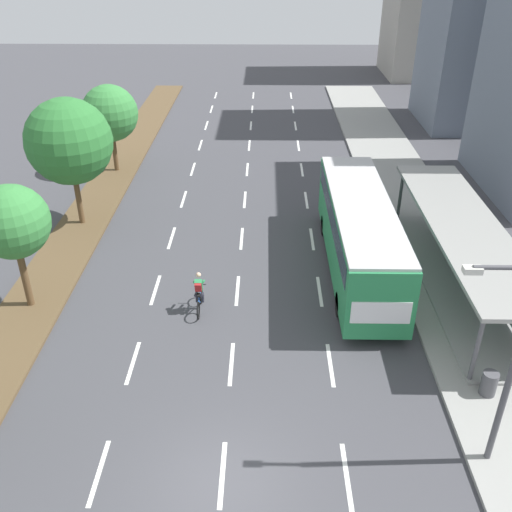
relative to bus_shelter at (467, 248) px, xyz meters
name	(u,v)px	position (x,y,z in m)	size (l,w,h in m)	color
ground_plane	(222,485)	(-9.53, -10.28, -1.87)	(140.00, 140.00, 0.00)	#424247
median_strip	(103,192)	(-17.83, 9.72, -1.81)	(2.60, 52.00, 0.12)	brown
sidewalk_right	(405,194)	(-0.28, 9.72, -1.79)	(4.50, 52.00, 0.15)	gray
lane_divider_left	(184,199)	(-13.03, 8.92, -1.86)	(0.14, 49.40, 0.01)	white
lane_divider_center	(245,200)	(-9.53, 8.92, -1.86)	(0.14, 49.40, 0.01)	white
lane_divider_right	(306,200)	(-6.03, 8.92, -1.86)	(0.14, 49.40, 0.01)	white
bus_shelter	(467,248)	(0.00, 0.00, 0.00)	(2.90, 13.10, 2.86)	gray
bus	(359,229)	(-4.28, 1.27, 0.20)	(2.54, 11.29, 3.37)	#28844C
cyclist	(199,294)	(-10.97, -1.97, -1.08)	(0.46, 1.82, 1.71)	black
median_tree_second	(12,222)	(-17.87, -1.81, 1.96)	(2.85, 2.85, 5.15)	brown
median_tree_third	(69,142)	(-17.89, 5.66, 2.58)	(4.20, 4.20, 6.44)	brown
median_tree_fourth	(110,113)	(-17.79, 13.13, 1.86)	(3.39, 3.39, 5.32)	brown
streetlight	(509,355)	(-2.11, -9.31, 2.02)	(1.91, 0.24, 6.50)	#4C4C51
trash_bin	(489,383)	(-1.08, -6.71, -1.29)	(0.52, 0.52, 0.85)	#4C4C51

